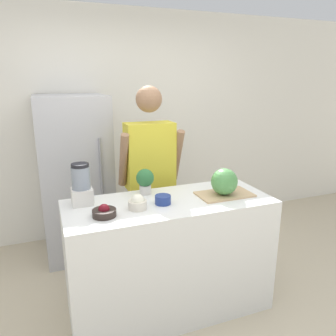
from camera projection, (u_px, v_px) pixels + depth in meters
The scene contains 12 objects.
ground_plane at pixel (185, 334), 2.43m from camera, with size 14.00×14.00×0.00m, color beige.
wall_back at pixel (119, 125), 3.87m from camera, with size 8.00×0.06×2.60m.
counter_island at pixel (169, 256), 2.60m from camera, with size 1.57×0.64×0.94m.
refrigerator at pixel (76, 177), 3.42m from camera, with size 0.69×0.75×1.68m.
person at pixel (150, 181), 3.03m from camera, with size 0.58×0.28×1.78m.
cutting_board at pixel (225, 194), 2.60m from camera, with size 0.43×0.26×0.01m.
watermelon at pixel (224, 182), 2.55m from camera, with size 0.21×0.21×0.21m.
bowl_cherries at pixel (104, 212), 2.19m from camera, with size 0.16×0.16×0.09m.
bowl_cream at pixel (138, 203), 2.31m from camera, with size 0.13×0.13×0.11m.
bowl_small_blue at pixel (163, 200), 2.41m from camera, with size 0.12×0.12×0.06m.
blender at pixel (81, 185), 2.38m from camera, with size 0.15×0.15×0.31m.
potted_plant at pixel (145, 180), 2.60m from camera, with size 0.14×0.14×0.21m.
Camera 1 is at (-0.84, -1.84, 1.84)m, focal length 35.00 mm.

